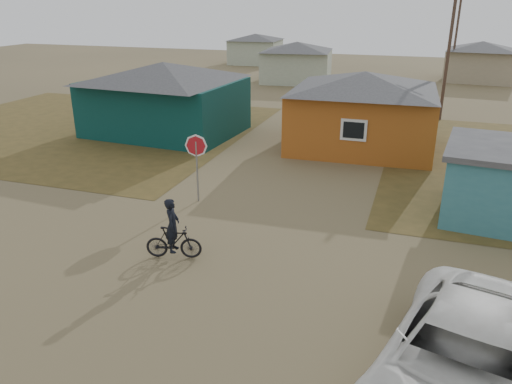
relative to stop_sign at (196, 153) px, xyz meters
The scene contains 12 objects.
ground 5.52m from the stop_sign, 62.23° to the right, with size 120.00×120.00×0.00m, color brown.
grass_nw 14.46m from the stop_sign, 143.99° to the left, with size 20.00×18.00×0.00m, color brown.
house_teal 10.81m from the stop_sign, 124.31° to the left, with size 8.93×7.08×4.00m.
house_yellow 10.63m from the stop_sign, 62.48° to the left, with size 7.72×6.76×3.90m.
house_pale_west 29.64m from the stop_sign, 96.96° to the left, with size 7.04×6.15×3.60m.
house_beige_east 37.54m from the stop_sign, 70.70° to the left, with size 6.95×6.05×3.60m.
house_pale_north 43.02m from the stop_sign, 105.63° to the left, with size 6.28×5.81×3.40m.
utility_pole_near 19.70m from the stop_sign, 62.92° to the left, with size 1.40×0.20×8.00m.
utility_pole_far 34.93m from the stop_sign, 73.49° to the left, with size 1.40×0.20×8.00m.
stop_sign is the anchor object (origin of this frame).
cyclist 4.66m from the stop_sign, 74.52° to the right, with size 1.74×0.89×1.90m.
vehicle 11.96m from the stop_sign, 40.58° to the right, with size 2.94×6.37×1.77m, color silver.
Camera 1 is at (5.33, -11.56, 7.29)m, focal length 35.00 mm.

